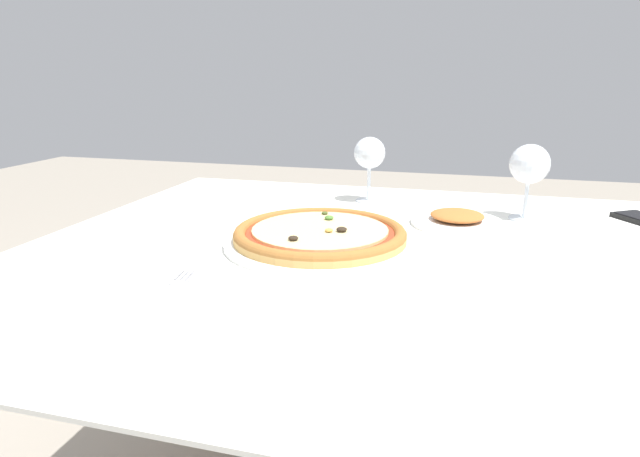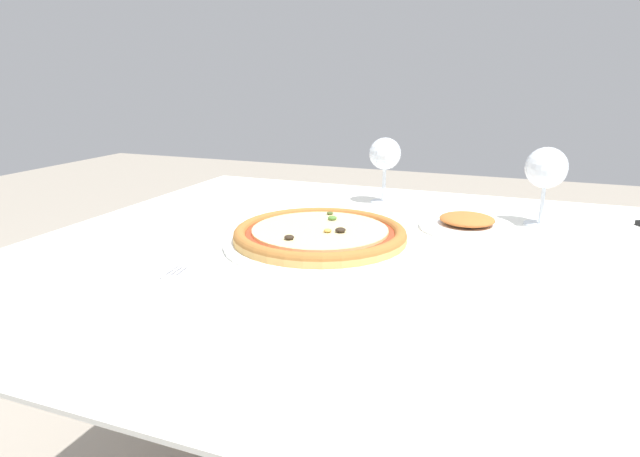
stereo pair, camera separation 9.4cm
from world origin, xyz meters
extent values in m
cube|color=brown|center=(0.00, 0.00, 0.73)|extent=(1.19, 0.96, 0.04)
cube|color=silver|center=(0.00, 0.00, 0.75)|extent=(1.29, 1.06, 0.01)
cylinder|color=brown|center=(-0.53, 0.42, 0.35)|extent=(0.06, 0.06, 0.71)
cylinder|color=white|center=(-0.13, 0.01, 0.76)|extent=(0.34, 0.34, 0.01)
cylinder|color=tan|center=(-0.13, 0.01, 0.77)|extent=(0.31, 0.31, 0.01)
torus|color=#A3662D|center=(-0.13, 0.01, 0.77)|extent=(0.31, 0.31, 0.02)
cylinder|color=#BC381E|center=(-0.13, 0.01, 0.77)|extent=(0.26, 0.26, 0.00)
cylinder|color=beige|center=(-0.13, 0.01, 0.78)|extent=(0.24, 0.24, 0.00)
ellipsoid|color=#2D2319|center=(-0.15, -0.07, 0.78)|extent=(0.02, 0.02, 0.01)
ellipsoid|color=#4C7A33|center=(-0.13, 0.07, 0.78)|extent=(0.02, 0.02, 0.01)
ellipsoid|color=#2D2319|center=(-0.09, 0.00, 0.78)|extent=(0.02, 0.02, 0.01)
ellipsoid|color=#425123|center=(-0.15, 0.11, 0.78)|extent=(0.01, 0.01, 0.01)
ellipsoid|color=#BC9342|center=(-0.11, -0.01, 0.78)|extent=(0.01, 0.01, 0.01)
cube|color=silver|center=(-0.27, -0.29, 0.75)|extent=(0.03, 0.11, 0.00)
cube|color=silver|center=(-0.28, -0.23, 0.75)|extent=(0.03, 0.02, 0.00)
cube|color=silver|center=(-0.29, -0.20, 0.75)|extent=(0.01, 0.05, 0.00)
cube|color=silver|center=(-0.28, -0.20, 0.75)|extent=(0.01, 0.05, 0.00)
cube|color=silver|center=(-0.28, -0.20, 0.75)|extent=(0.01, 0.05, 0.00)
cube|color=silver|center=(-0.27, -0.20, 0.75)|extent=(0.01, 0.05, 0.00)
cylinder|color=silver|center=(0.24, 0.29, 0.75)|extent=(0.06, 0.06, 0.00)
cylinder|color=silver|center=(0.24, 0.29, 0.79)|extent=(0.01, 0.01, 0.08)
sphere|color=silver|center=(0.24, 0.29, 0.87)|extent=(0.08, 0.08, 0.08)
cylinder|color=silver|center=(-0.11, 0.36, 0.75)|extent=(0.06, 0.06, 0.00)
cylinder|color=silver|center=(-0.11, 0.36, 0.80)|extent=(0.01, 0.01, 0.08)
sphere|color=silver|center=(-0.11, 0.36, 0.87)|extent=(0.07, 0.07, 0.07)
cylinder|color=white|center=(0.10, 0.21, 0.76)|extent=(0.18, 0.18, 0.01)
ellipsoid|color=#BC662D|center=(0.10, 0.21, 0.77)|extent=(0.11, 0.11, 0.02)
camera|label=1|loc=(0.11, -0.87, 1.04)|focal=30.00mm
camera|label=2|loc=(0.20, -0.84, 1.04)|focal=30.00mm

